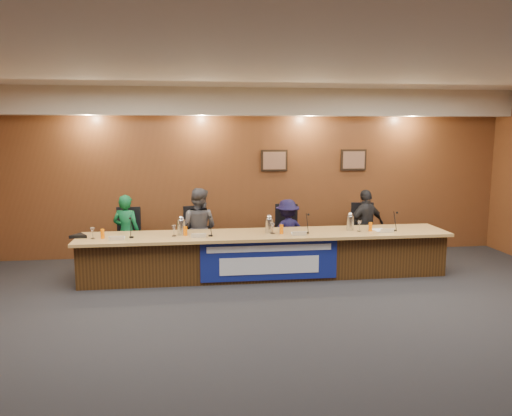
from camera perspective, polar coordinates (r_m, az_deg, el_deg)
The scene contains 40 objects.
floor at distance 6.26m, azimuth 4.48°, elevation -14.00°, with size 10.00×10.00×0.00m, color black.
ceiling at distance 5.82m, azimuth 4.87°, elevation 16.45°, with size 10.00×8.00×0.04m, color silver.
wall_back at distance 9.75m, azimuth -0.26°, elevation 3.98°, with size 10.00×0.04×3.20m, color brown.
soffit at distance 9.48m, azimuth -0.08°, elevation 12.00°, with size 10.00×0.50×0.50m, color beige.
dais_body at distance 8.39m, azimuth 1.12°, elevation -5.49°, with size 6.00×0.80×0.70m, color #3E2610.
dais_top at distance 8.26m, azimuth 1.18°, elevation -3.05°, with size 6.10×0.95×0.05m, color tan.
banner at distance 7.99m, azimuth 1.56°, elevation -6.01°, with size 2.20×0.02×0.65m, color navy.
banner_text_upper at distance 7.93m, azimuth 1.58°, elevation -4.63°, with size 2.00×0.01×0.10m, color silver.
banner_text_lower at distance 8.00m, azimuth 1.58°, elevation -6.59°, with size 1.60×0.01×0.28m, color silver.
wall_photo_left at distance 9.76m, azimuth 2.10°, elevation 5.45°, with size 0.52×0.04×0.42m, color black.
wall_photo_right at distance 10.15m, azimuth 11.08°, elevation 5.42°, with size 0.52×0.04×0.42m, color black.
panelist_a at distance 8.97m, azimuth -14.58°, elevation -2.75°, with size 0.49×0.32×1.34m, color #0B5028.
panelist_b at distance 8.89m, azimuth -6.60°, elevation -2.31°, with size 0.70×0.54×1.43m, color #47454A.
panelist_c at distance 9.07m, azimuth 3.60°, elevation -2.79°, with size 0.78×0.45×1.20m, color black.
panelist_d at distance 9.45m, azimuth 12.43°, elevation -2.03°, with size 0.80×0.33×1.36m, color black.
office_chair_a at distance 9.10m, azimuth -14.45°, elevation -3.79°, with size 0.48×0.48×0.08m, color black.
office_chair_b at distance 9.03m, azimuth -6.58°, elevation -3.66°, with size 0.48×0.48×0.08m, color black.
office_chair_c at distance 9.19m, azimuth 3.47°, elevation -3.40°, with size 0.48×0.48×0.08m, color black.
office_chair_d at distance 9.58m, azimuth 12.19°, elevation -3.09°, with size 0.48×0.48×0.08m, color black.
nameplate_a at distance 7.99m, azimuth -15.66°, elevation -3.28°, with size 0.24×0.06×0.09m, color white.
microphone_a at distance 8.14m, azimuth -14.05°, elevation -3.25°, with size 0.07×0.07×0.02m, color black.
juice_glass_a at distance 8.19m, azimuth -17.14°, elevation -2.84°, with size 0.06×0.06×0.15m, color #FF7000.
water_glass_a at distance 8.21m, azimuth -18.17°, elevation -2.74°, with size 0.08×0.08×0.18m, color silver.
nameplate_b at distance 7.93m, azimuth -6.56°, elevation -3.09°, with size 0.24×0.06×0.09m, color white.
microphone_b at distance 8.05m, azimuth -5.23°, elevation -3.15°, with size 0.07×0.07×0.02m, color black.
juice_glass_b at distance 8.12m, azimuth -8.07°, elevation -2.62°, with size 0.06×0.06×0.15m, color #FF7000.
water_glass_b at distance 8.10m, azimuth -9.37°, elevation -2.58°, with size 0.08×0.08×0.18m, color silver.
nameplate_c at distance 8.06m, azimuth 4.98°, elevation -2.87°, with size 0.24×0.06×0.09m, color white.
microphone_c at distance 8.28m, azimuth 5.81°, elevation -2.82°, with size 0.07×0.07×0.02m, color black.
juice_glass_c at distance 8.20m, azimuth 2.93°, elevation -2.44°, with size 0.06×0.06×0.15m, color #FF7000.
water_glass_c at distance 8.18m, azimuth 1.93°, elevation -2.35°, with size 0.08×0.08×0.18m, color silver.
nameplate_d at distance 8.55m, azimuth 14.76°, elevation -2.46°, with size 0.24×0.06×0.09m, color white.
microphone_d at distance 8.74m, azimuth 15.48°, elevation -2.47°, with size 0.07×0.07×0.02m, color black.
juice_glass_d at distance 8.61m, azimuth 12.95°, elevation -2.11°, with size 0.06×0.06×0.15m, color #FF7000.
water_glass_d at distance 8.54m, azimuth 11.72°, elevation -2.06°, with size 0.08×0.08×0.18m, color silver.
carafe_left at distance 8.17m, azimuth -8.53°, elevation -2.22°, with size 0.13×0.13×0.25m, color silver.
carafe_mid at distance 8.25m, azimuth 1.52°, elevation -2.05°, with size 0.13×0.13×0.23m, color silver.
carafe_right at distance 8.60m, azimuth 10.70°, elevation -1.72°, with size 0.12×0.12×0.25m, color silver.
speakerphone at distance 8.39m, azimuth -19.57°, elevation -3.03°, with size 0.32×0.32×0.05m, color black.
paper_stack at distance 8.73m, azimuth 14.00°, elevation -2.47°, with size 0.22×0.30×0.01m, color white.
Camera 1 is at (-1.22, -5.64, 2.42)m, focal length 35.00 mm.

